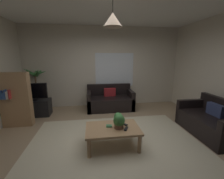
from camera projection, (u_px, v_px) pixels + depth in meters
The scene contains 16 objects.
floor at pixel (114, 139), 3.25m from camera, with size 5.47×4.81×0.02m, color #9E8466.
rug at pixel (115, 144), 3.05m from camera, with size 3.56×2.65×0.01m, color beige.
wall_back at pixel (104, 67), 5.29m from camera, with size 5.59×0.06×2.80m, color beige.
window_pane at pixel (114, 70), 5.34m from camera, with size 1.38×0.01×1.19m, color white.
couch_under_window at pixel (110, 101), 5.08m from camera, with size 1.55×0.82×0.82m.
couch_right_side at pixel (211, 123), 3.41m from camera, with size 0.82×1.44×0.82m.
coffee_table at pixel (113, 130), 2.91m from camera, with size 1.05×0.69×0.41m.
book_on_table_0 at pixel (109, 126), 2.94m from camera, with size 0.11×0.09×0.03m, color #387247.
remote_on_table_0 at pixel (126, 129), 2.83m from camera, with size 0.05×0.16×0.02m, color black.
remote_on_table_1 at pixel (124, 124), 3.02m from camera, with size 0.05×0.16×0.02m, color black.
potted_plant_on_table at pixel (119, 120), 2.83m from camera, with size 0.23×0.23×0.32m.
tv_stand at pixel (35, 108), 4.49m from camera, with size 0.90×0.44×0.50m, color black.
tv at pixel (33, 92), 4.36m from camera, with size 0.82×0.16×0.51m.
potted_palm_corner at pixel (37, 89), 4.89m from camera, with size 0.75×0.92×1.47m.
bookshelf_corner at pixel (16, 100), 3.73m from camera, with size 0.70×0.31×1.40m.
pendant_lamp at pixel (113, 20), 2.47m from camera, with size 0.33×0.33×0.54m.
Camera 1 is at (-0.46, -2.89, 1.77)m, focal length 23.61 mm.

